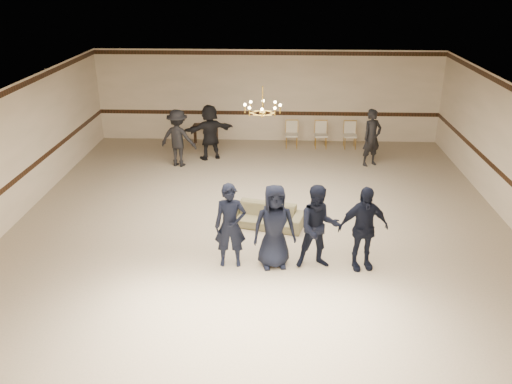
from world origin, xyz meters
TOP-DOWN VIEW (x-y plane):
  - room at (0.00, 0.00)m, footprint 12.01×14.01m
  - chair_rail at (0.00, 6.99)m, footprint 12.00×0.02m
  - crown_molding at (0.00, 6.99)m, footprint 12.00×0.02m
  - chandelier at (0.00, 1.00)m, footprint 0.94×0.94m
  - boy_a at (-0.56, -1.76)m, footprint 0.69×0.48m
  - boy_b at (0.34, -1.76)m, footprint 0.97×0.72m
  - boy_c at (1.24, -1.76)m, footprint 0.96×0.79m
  - boy_d at (2.14, -1.76)m, footprint 1.12×0.64m
  - settee at (0.11, 0.08)m, footprint 1.93×1.13m
  - adult_left at (-2.71, 4.22)m, footprint 1.28×0.92m
  - adult_mid at (-1.81, 4.92)m, footprint 1.73×1.17m
  - adult_right at (3.29, 4.52)m, footprint 0.78×0.69m
  - banquet_chair_left at (0.85, 6.21)m, footprint 0.44×0.44m
  - banquet_chair_mid at (1.85, 6.21)m, footprint 0.46×0.46m
  - banquet_chair_right at (2.85, 6.21)m, footprint 0.45×0.45m
  - console_table at (-2.15, 6.41)m, footprint 0.86×0.38m

SIDE VIEW (x-z plane):
  - settee at x=0.11m, z-range 0.00..0.53m
  - console_table at x=-2.15m, z-range 0.00..0.72m
  - banquet_chair_left at x=0.85m, z-range 0.00..0.91m
  - banquet_chair_mid at x=1.85m, z-range 0.00..0.91m
  - banquet_chair_right at x=2.85m, z-range 0.00..0.91m
  - adult_left at x=-2.71m, z-range 0.00..1.79m
  - adult_mid at x=-1.81m, z-range 0.00..1.79m
  - adult_right at x=3.29m, z-range 0.00..1.79m
  - boy_a at x=-0.56m, z-range 0.00..1.81m
  - boy_b at x=0.34m, z-range 0.00..1.81m
  - boy_c at x=1.24m, z-range 0.00..1.81m
  - boy_d at x=2.14m, z-range 0.00..1.81m
  - chair_rail at x=0.00m, z-range 0.93..1.07m
  - room at x=0.00m, z-range -0.01..3.20m
  - chandelier at x=0.00m, z-range 2.43..3.32m
  - crown_molding at x=0.00m, z-range 3.01..3.15m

